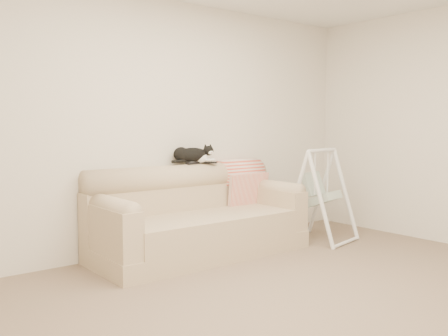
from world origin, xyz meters
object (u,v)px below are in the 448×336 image
object	(u,v)px
sofa	(196,220)
tuxedo_cat	(192,155)
remote_a	(193,163)
remote_b	(209,162)
baby_swing	(320,195)

from	to	relation	value
sofa	tuxedo_cat	bearing A→B (deg)	62.80
tuxedo_cat	remote_a	bearing A→B (deg)	-79.74
sofa	remote_b	bearing A→B (deg)	32.99
sofa	remote_b	size ratio (longest dim) A/B	13.91
sofa	tuxedo_cat	world-z (taller)	tuxedo_cat
remote_a	tuxedo_cat	world-z (taller)	tuxedo_cat
sofa	remote_a	bearing A→B (deg)	61.76
remote_a	remote_b	bearing A→B (deg)	-12.04
remote_a	baby_swing	size ratio (longest dim) A/B	0.18
sofa	tuxedo_cat	distance (m)	0.71
remote_b	tuxedo_cat	bearing A→B (deg)	165.69
tuxedo_cat	baby_swing	bearing A→B (deg)	-25.90
sofa	baby_swing	bearing A→B (deg)	-14.89
sofa	baby_swing	size ratio (longest dim) A/B	2.09
remote_a	remote_b	xyz separation A→B (m)	(0.19, -0.04, -0.00)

